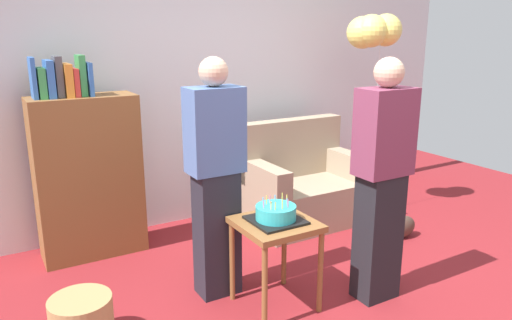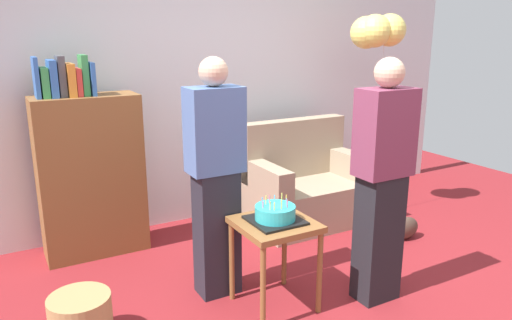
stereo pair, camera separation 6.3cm
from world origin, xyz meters
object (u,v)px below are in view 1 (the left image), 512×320
(balloon_bunch, at_px, (373,31))
(birthday_cake, at_px, (276,214))
(person_blowing_candles, at_px, (216,179))
(couch, at_px, (302,187))
(side_table, at_px, (276,235))
(handbag, at_px, (402,227))
(person_holding_cake, at_px, (382,181))
(bookshelf, at_px, (87,173))

(balloon_bunch, bearing_deg, birthday_cake, -149.72)
(person_blowing_candles, bearing_deg, couch, 51.68)
(couch, distance_m, side_table, 1.56)
(couch, bearing_deg, person_blowing_candles, -148.34)
(handbag, bearing_deg, couch, 123.83)
(couch, height_order, person_blowing_candles, person_blowing_candles)
(handbag, bearing_deg, balloon_bunch, 80.61)
(birthday_cake, height_order, handbag, birthday_cake)
(person_blowing_candles, xyz_separation_m, person_holding_cake, (0.91, -0.60, 0.00))
(couch, distance_m, person_holding_cake, 1.53)
(bookshelf, xyz_separation_m, side_table, (0.86, -1.44, -0.18))
(couch, xyz_separation_m, person_blowing_candles, (-1.29, -0.80, 0.49))
(handbag, bearing_deg, bookshelf, 156.02)
(side_table, height_order, handbag, side_table)
(person_blowing_candles, xyz_separation_m, balloon_bunch, (1.92, 0.62, 0.94))
(side_table, distance_m, handbag, 1.66)
(handbag, height_order, balloon_bunch, balloon_bunch)
(person_holding_cake, relative_size, balloon_bunch, 0.84)
(bookshelf, height_order, person_blowing_candles, person_blowing_candles)
(person_blowing_candles, bearing_deg, handbag, 20.28)
(side_table, bearing_deg, bookshelf, 120.85)
(person_holding_cake, distance_m, balloon_bunch, 1.85)
(couch, xyz_separation_m, person_holding_cake, (-0.38, -1.40, 0.49))
(couch, xyz_separation_m, side_table, (-1.04, -1.15, 0.17))
(couch, relative_size, birthday_cake, 3.44)
(balloon_bunch, bearing_deg, person_holding_cake, -129.55)
(bookshelf, relative_size, balloon_bunch, 0.83)
(person_blowing_candles, distance_m, person_holding_cake, 1.09)
(couch, height_order, bookshelf, bookshelf)
(couch, distance_m, person_blowing_candles, 1.59)
(couch, distance_m, birthday_cake, 1.58)
(person_blowing_candles, bearing_deg, person_holding_cake, -13.40)
(bookshelf, xyz_separation_m, balloon_bunch, (2.53, -0.46, 1.09))
(side_table, relative_size, person_holding_cake, 0.37)
(bookshelf, xyz_separation_m, person_holding_cake, (1.52, -1.69, 0.15))
(bookshelf, distance_m, person_blowing_candles, 1.25)
(couch, height_order, handbag, couch)
(couch, xyz_separation_m, handbag, (0.53, -0.79, -0.24))
(handbag, bearing_deg, person_holding_cake, -146.20)
(person_holding_cake, bearing_deg, balloon_bunch, -136.24)
(handbag, bearing_deg, birthday_cake, -167.09)
(handbag, distance_m, balloon_bunch, 1.79)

